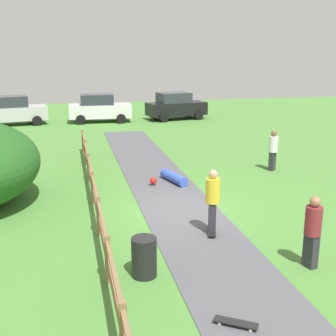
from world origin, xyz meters
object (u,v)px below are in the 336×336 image
at_px(bystander_maroon, 313,229).
at_px(skateboard_loose, 236,323).
at_px(parked_car_silver, 13,111).
at_px(skater_riding, 213,198).
at_px(parked_car_white, 99,108).
at_px(trash_bin, 144,257).
at_px(skater_fallen, 172,178).
at_px(bystander_white, 273,149).
at_px(parked_car_black, 176,106).

bearing_deg(bystander_maroon, skateboard_loose, -144.63).
xyz_separation_m(skateboard_loose, parked_car_silver, (-6.27, 24.12, 0.87)).
distance_m(skater_riding, skateboard_loose, 4.27).
distance_m(parked_car_silver, parked_car_white, 5.69).
relative_size(trash_bin, skater_fallen, 0.59).
bearing_deg(trash_bin, parked_car_silver, 102.82).
bearing_deg(bystander_white, skateboard_loose, -118.98).
distance_m(trash_bin, parked_car_silver, 22.47).
xyz_separation_m(trash_bin, parked_car_black, (6.12, 21.91, 0.51)).
bearing_deg(skater_riding, parked_car_silver, 109.68).
bearing_deg(bystander_maroon, parked_car_silver, 111.43).
height_order(bystander_white, parked_car_silver, parked_car_silver).
height_order(skateboard_loose, bystander_maroon, bystander_maroon).
bearing_deg(trash_bin, skater_riding, 40.50).
bearing_deg(parked_car_silver, bystander_white, -50.87).
xyz_separation_m(skateboard_loose, bystander_white, (5.41, 9.76, 0.83)).
bearing_deg(parked_car_white, skater_riding, -85.79).
bearing_deg(parked_car_black, skater_riding, -101.10).
bearing_deg(trash_bin, bystander_white, 48.45).
distance_m(skater_riding, skater_fallen, 4.92).
height_order(skateboard_loose, parked_car_black, parked_car_black).
xyz_separation_m(bystander_maroon, parked_car_white, (-3.08, 22.35, 0.02)).
bearing_deg(trash_bin, bystander_maroon, -6.58).
relative_size(bystander_white, parked_car_white, 0.39).
distance_m(skater_fallen, parked_car_silver, 16.83).
bearing_deg(bystander_maroon, bystander_white, 69.99).
bearing_deg(parked_car_black, parked_car_white, 179.87).
bearing_deg(parked_car_black, parked_car_silver, 180.00).
distance_m(parked_car_black, parked_car_white, 5.41).
bearing_deg(trash_bin, parked_car_white, 88.15).
relative_size(skater_fallen, bystander_maroon, 0.90).
bearing_deg(skater_fallen, parked_car_black, 75.65).
relative_size(bystander_maroon, parked_car_white, 0.40).
bearing_deg(skater_fallen, skateboard_loose, -96.03).
bearing_deg(parked_car_white, trash_bin, -91.85).
relative_size(skateboard_loose, bystander_maroon, 0.46).
bearing_deg(trash_bin, skateboard_loose, -59.80).
relative_size(trash_bin, skateboard_loose, 1.15).
bearing_deg(skater_fallen, bystander_maroon, -77.74).
bearing_deg(skateboard_loose, skater_fallen, 83.97).
relative_size(skater_fallen, parked_car_black, 0.34).
height_order(skateboard_loose, parked_car_white, parked_car_white).
bearing_deg(skateboard_loose, bystander_maroon, 35.37).
height_order(skater_riding, bystander_white, skater_riding).
xyz_separation_m(trash_bin, bystander_white, (6.69, 7.55, 0.46)).
bearing_deg(skater_fallen, trash_bin, -108.36).
relative_size(skater_riding, parked_car_black, 0.40).
xyz_separation_m(bystander_white, parked_car_silver, (-11.68, 14.36, 0.05)).
bearing_deg(trash_bin, skater_fallen, 71.64).
height_order(trash_bin, bystander_white, bystander_white).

